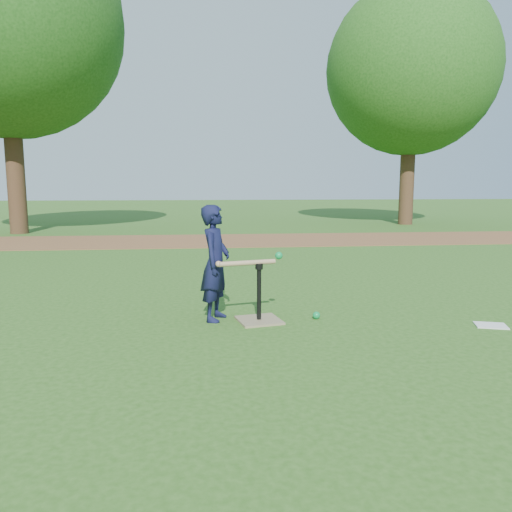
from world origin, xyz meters
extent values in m
plane|color=#285116|center=(0.00, 0.00, 0.00)|extent=(80.00, 80.00, 0.00)
cube|color=brown|center=(0.00, 7.50, 0.01)|extent=(24.00, 3.00, 0.01)
imported|color=black|center=(-0.56, 0.06, 0.61)|extent=(0.42, 0.51, 1.22)
sphere|color=#0C8B41|center=(0.51, -0.04, 0.04)|extent=(0.08, 0.08, 0.08)
cube|color=silver|center=(2.21, -0.49, 0.01)|extent=(0.36, 0.31, 0.01)
cube|color=#877756|center=(-0.11, -0.06, 0.01)|extent=(0.51, 0.51, 0.02)
cylinder|color=black|center=(-0.11, -0.06, 0.30)|extent=(0.05, 0.05, 0.55)
cylinder|color=black|center=(-0.11, -0.06, 0.58)|extent=(0.08, 0.08, 0.06)
cylinder|color=tan|center=(-0.23, -0.08, 0.63)|extent=(0.59, 0.20, 0.05)
sphere|color=tan|center=(-0.53, -0.12, 0.63)|extent=(0.06, 0.06, 0.06)
sphere|color=#0C8B41|center=(0.10, 0.01, 0.68)|extent=(0.08, 0.08, 0.08)
cylinder|color=#382316|center=(-6.00, 10.00, 1.90)|extent=(0.50, 0.50, 3.80)
sphere|color=#285B19|center=(-6.00, 10.00, 5.88)|extent=(6.40, 6.40, 6.40)
cylinder|color=#382316|center=(6.50, 12.00, 1.71)|extent=(0.50, 0.50, 3.42)
sphere|color=#285B19|center=(6.50, 12.00, 5.30)|extent=(5.80, 5.80, 5.80)
camera|label=1|loc=(-0.68, -5.11, 1.43)|focal=35.00mm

